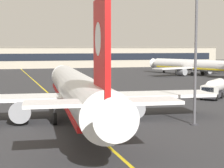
# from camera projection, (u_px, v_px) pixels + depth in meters

# --- Properties ---
(ground_plane) EXTENTS (400.00, 400.00, 0.00)m
(ground_plane) POSITION_uv_depth(u_px,v_px,m) (94.00, 137.00, 35.56)
(ground_plane) COLOR #2D2D30
(taxiway_centreline) EXTENTS (2.09, 179.99, 0.01)m
(taxiway_centreline) POSITION_uv_depth(u_px,v_px,m) (52.00, 97.00, 64.27)
(taxiway_centreline) COLOR yellow
(taxiway_centreline) RESTS_ON ground
(airliner_foreground) EXTENTS (32.27, 41.53, 11.65)m
(airliner_foreground) POSITION_uv_depth(u_px,v_px,m) (77.00, 91.00, 42.93)
(airliner_foreground) COLOR white
(airliner_foreground) RESTS_ON ground
(airliner_background) EXTENTS (27.41, 34.60, 10.06)m
(airliner_background) POSITION_uv_depth(u_px,v_px,m) (194.00, 65.00, 114.31)
(airliner_background) COLOR white
(airliner_background) RESTS_ON ground
(apron_lamp_post) EXTENTS (2.24, 0.90, 14.67)m
(apron_lamp_post) POSITION_uv_depth(u_px,v_px,m) (196.00, 53.00, 40.32)
(apron_lamp_post) COLOR #515156
(apron_lamp_post) RESTS_ON ground
(service_truck_fuel_white) EXTENTS (7.10, 7.04, 3.00)m
(service_truck_fuel_white) POSITION_uv_depth(u_px,v_px,m) (214.00, 89.00, 62.52)
(service_truck_fuel_white) COLOR #2D2D33
(service_truck_fuel_white) RESTS_ON ground
(safety_cone_by_nose_gear) EXTENTS (0.44, 0.44, 0.55)m
(safety_cone_by_nose_gear) POSITION_uv_depth(u_px,v_px,m) (70.00, 100.00, 58.43)
(safety_cone_by_nose_gear) COLOR orange
(safety_cone_by_nose_gear) RESTS_ON ground
(terminal_building) EXTENTS (166.34, 12.40, 8.51)m
(terminal_building) POSITION_uv_depth(u_px,v_px,m) (24.00, 57.00, 154.45)
(terminal_building) COLOR #B2A893
(terminal_building) RESTS_ON ground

